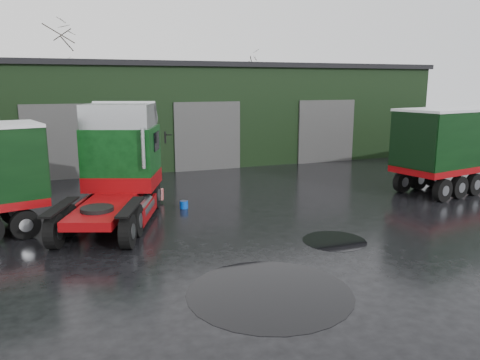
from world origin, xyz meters
name	(u,v)px	position (x,y,z in m)	size (l,w,h in m)	color
ground	(278,250)	(0.00, 0.00, 0.00)	(100.00, 100.00, 0.00)	black
warehouse	(183,111)	(2.00, 20.00, 3.16)	(32.40, 12.40, 6.30)	black
hero_tractor	(109,166)	(-4.50, 4.50, 2.17)	(2.96, 6.98, 4.33)	#093510
wash_bucket	(184,205)	(-1.51, 5.85, 0.16)	(0.34, 0.34, 0.32)	#083FBD
tree_back_a	(59,87)	(-6.00, 30.00, 4.75)	(4.40, 4.40, 9.50)	black
tree_back_b	(239,97)	(10.00, 30.00, 3.75)	(4.40, 4.40, 7.50)	black
puddle_0	(270,293)	(-1.46, -2.64, 0.00)	(4.12, 4.12, 0.01)	black
puddle_1	(334,241)	(2.11, 0.15, 0.00)	(2.08, 2.08, 0.01)	black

